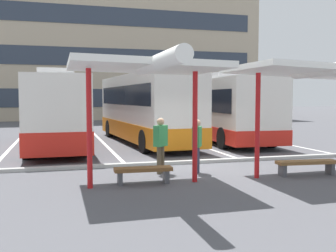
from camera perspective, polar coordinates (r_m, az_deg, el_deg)
The scene contains 16 objects.
ground_plane at distance 12.94m, azimuth 4.63°, elevation -6.26°, with size 160.00×160.00×0.00m, color #515156.
terminal_building at distance 49.00m, azimuth -10.54°, elevation 13.73°, with size 36.04×13.65×23.89m.
coach_bus_0 at distance 19.16m, azimuth -15.91°, elevation 1.87°, with size 2.64×10.23×3.56m.
coach_bus_1 at distance 20.23m, azimuth -3.37°, elevation 2.53°, with size 3.24×10.71×3.83m.
coach_bus_2 at distance 22.32m, azimuth 6.79°, elevation 2.45°, with size 3.02×11.98×3.62m.
lane_stripe_0 at distance 20.38m, azimuth -21.64°, elevation -2.73°, with size 0.16×14.00×0.01m, color white.
lane_stripe_1 at distance 20.39m, azimuth -9.29°, elevation -2.49°, with size 0.16×14.00×0.01m, color white.
lane_stripe_2 at distance 21.32m, azimuth 2.51°, elevation -2.15°, with size 0.16×14.00×0.01m, color white.
lane_stripe_3 at distance 23.06m, azimuth 12.91°, elevation -1.78°, with size 0.16×14.00×0.01m, color white.
waiting_shelter_0 at distance 10.14m, azimuth -3.19°, elevation 8.33°, with size 3.86×5.10×3.30m.
bench_0 at distance 10.71m, azimuth -3.61°, elevation -6.62°, with size 1.59×0.49×0.45m.
waiting_shelter_1 at distance 12.22m, azimuth 20.37°, elevation 7.24°, with size 4.25×5.22×3.28m.
bench_1 at distance 12.54m, azimuth 19.47°, elevation -5.24°, with size 1.89×0.57×0.45m.
platform_kerb at distance 13.96m, azimuth 3.05°, elevation -5.24°, with size 44.00×0.24×0.12m, color #ADADA8.
waiting_passenger_0 at distance 12.02m, azimuth -1.08°, elevation -2.24°, with size 0.51×0.50×1.71m.
waiting_passenger_1 at distance 12.13m, azimuth 4.23°, elevation -2.37°, with size 0.43×0.52×1.66m.
Camera 1 is at (-4.43, -11.93, 2.32)m, focal length 42.01 mm.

